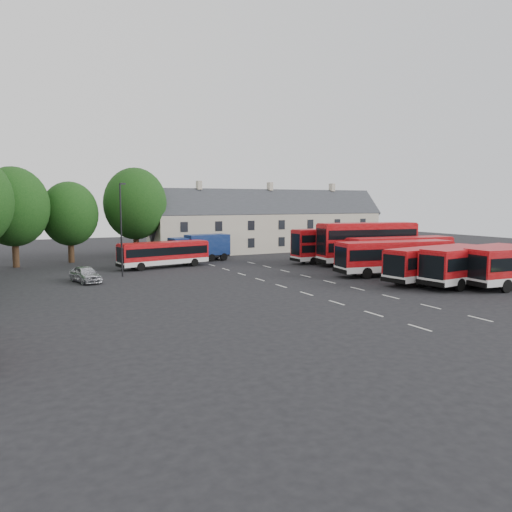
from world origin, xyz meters
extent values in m
plane|color=black|center=(0.00, 0.00, 0.00)|extent=(140.00, 140.00, 0.00)
cube|color=beige|center=(0.00, -14.00, 0.01)|extent=(0.15, 1.80, 0.01)
cube|color=beige|center=(0.00, -10.00, 0.01)|extent=(0.15, 1.80, 0.01)
cube|color=beige|center=(0.00, -6.00, 0.01)|extent=(0.15, 1.80, 0.01)
cube|color=beige|center=(0.00, -2.00, 0.01)|extent=(0.15, 1.80, 0.01)
cube|color=beige|center=(0.00, 2.00, 0.01)|extent=(0.15, 1.80, 0.01)
cube|color=beige|center=(0.00, 6.00, 0.01)|extent=(0.15, 1.80, 0.01)
cube|color=beige|center=(0.00, 10.00, 0.01)|extent=(0.15, 1.80, 0.01)
cube|color=beige|center=(0.00, 14.00, 0.01)|extent=(0.15, 1.80, 0.01)
cube|color=beige|center=(0.00, 18.00, 0.01)|extent=(0.15, 1.80, 0.01)
cube|color=beige|center=(5.00, -14.00, 0.01)|extent=(0.15, 1.80, 0.01)
cube|color=beige|center=(5.00, -10.00, 0.01)|extent=(0.15, 1.80, 0.01)
cube|color=beige|center=(5.00, -6.00, 0.01)|extent=(0.15, 1.80, 0.01)
cube|color=beige|center=(5.00, -2.00, 0.01)|extent=(0.15, 1.80, 0.01)
cube|color=beige|center=(5.00, 2.00, 0.01)|extent=(0.15, 1.80, 0.01)
cube|color=beige|center=(5.00, 6.00, 0.01)|extent=(0.15, 1.80, 0.01)
cube|color=beige|center=(5.00, 10.00, 0.01)|extent=(0.15, 1.80, 0.01)
cube|color=beige|center=(5.00, 14.00, 0.01)|extent=(0.15, 1.80, 0.01)
cube|color=beige|center=(5.00, 18.00, 0.01)|extent=(0.15, 1.80, 0.01)
cylinder|color=black|center=(-20.00, 26.00, 2.01)|extent=(0.70, 0.70, 4.02)
ellipsoid|color=black|center=(-20.00, 26.00, 6.68)|extent=(7.59, 7.59, 8.73)
cylinder|color=black|center=(-14.00, 28.00, 1.75)|extent=(0.70, 0.70, 3.50)
ellipsoid|color=black|center=(-14.00, 28.00, 5.81)|extent=(6.60, 6.60, 7.59)
cylinder|color=black|center=(-6.00, 29.00, 2.10)|extent=(0.70, 0.70, 4.20)
ellipsoid|color=black|center=(-6.00, 29.00, 6.97)|extent=(7.92, 7.92, 9.11)
cube|color=beige|center=(14.00, 30.00, 2.75)|extent=(35.00, 7.00, 5.50)
cube|color=#2D3035|center=(14.00, 30.00, 5.50)|extent=(35.70, 7.13, 7.13)
cube|color=beige|center=(3.00, 30.00, 9.46)|extent=(0.60, 0.90, 1.20)
cube|color=beige|center=(14.00, 30.00, 9.46)|extent=(0.60, 0.90, 1.20)
cube|color=beige|center=(25.00, 30.00, 9.46)|extent=(0.60, 0.90, 1.20)
cylinder|color=black|center=(14.35, -8.82, 0.55)|extent=(1.11, 0.38, 1.09)
cube|color=silver|center=(15.15, -5.08, 0.83)|extent=(12.04, 4.12, 0.59)
cube|color=#A0090F|center=(15.15, -5.08, 2.17)|extent=(12.04, 4.12, 2.09)
cube|color=black|center=(15.15, -5.08, 2.23)|extent=(11.58, 4.13, 1.02)
cube|color=#A0090F|center=(15.15, -5.08, 3.27)|extent=(11.80, 3.99, 0.13)
cylinder|color=black|center=(11.55, -6.75, 0.54)|extent=(1.10, 0.43, 1.07)
cylinder|color=black|center=(18.75, -3.41, 0.54)|extent=(1.10, 0.43, 1.07)
cube|color=silver|center=(13.36, -2.31, 0.79)|extent=(11.47, 4.17, 0.56)
cube|color=#A0090F|center=(13.36, -2.31, 2.06)|extent=(11.47, 4.17, 1.99)
cube|color=black|center=(13.36, -2.31, 2.12)|extent=(11.03, 4.17, 0.97)
cube|color=#A0090F|center=(13.36, -2.31, 3.11)|extent=(11.23, 4.04, 0.12)
cylinder|color=black|center=(9.98, -3.98, 0.51)|extent=(1.05, 0.43, 1.02)
cylinder|color=black|center=(16.74, -0.64, 0.51)|extent=(1.05, 0.43, 1.02)
cube|color=silver|center=(13.11, 2.54, 0.84)|extent=(12.15, 4.50, 0.59)
cube|color=#A0090F|center=(13.11, 2.54, 2.19)|extent=(12.15, 4.50, 2.11)
cube|color=black|center=(13.11, 2.54, 2.24)|extent=(11.69, 4.49, 1.03)
cube|color=#A0090F|center=(13.11, 2.54, 3.29)|extent=(11.90, 4.36, 0.13)
cylinder|color=black|center=(9.17, 1.92, 0.54)|extent=(1.11, 0.47, 1.08)
cylinder|color=black|center=(17.06, 3.16, 0.54)|extent=(1.11, 0.47, 1.08)
cube|color=silver|center=(17.06, 6.10, 0.85)|extent=(12.30, 4.11, 0.60)
cube|color=#A0090F|center=(17.06, 6.10, 2.22)|extent=(12.30, 4.11, 2.14)
cube|color=black|center=(17.06, 6.10, 2.28)|extent=(11.83, 4.12, 1.04)
cube|color=#A0090F|center=(17.06, 6.10, 3.34)|extent=(12.05, 3.98, 0.13)
cylinder|color=black|center=(13.09, 5.32, 0.55)|extent=(1.12, 0.43, 1.10)
cylinder|color=black|center=(21.04, 6.89, 0.55)|extent=(1.12, 0.43, 1.10)
cube|color=silver|center=(16.04, 10.29, 0.83)|extent=(12.01, 4.23, 0.59)
cube|color=#A0090F|center=(16.04, 10.29, 2.91)|extent=(12.01, 4.23, 3.58)
cube|color=black|center=(16.04, 10.29, 2.22)|extent=(11.55, 4.23, 1.02)
cube|color=#A0090F|center=(16.04, 10.29, 4.75)|extent=(11.76, 4.09, 0.13)
cylinder|color=black|center=(12.15, 9.60, 0.53)|extent=(1.10, 0.44, 1.07)
cylinder|color=black|center=(19.93, 10.97, 0.53)|extent=(1.10, 0.44, 1.07)
cube|color=black|center=(16.04, 10.29, 3.61)|extent=(11.55, 4.23, 1.02)
cube|color=silver|center=(13.64, 14.05, 0.69)|extent=(9.83, 2.35, 0.49)
cube|color=#A0090F|center=(13.64, 14.05, 2.43)|extent=(9.83, 2.35, 2.98)
cube|color=black|center=(13.64, 14.05, 1.85)|extent=(9.44, 2.40, 0.85)
cube|color=#A0090F|center=(13.64, 14.05, 3.96)|extent=(9.63, 2.26, 0.11)
cylinder|color=black|center=(10.49, 13.08, 0.45)|extent=(0.89, 0.26, 0.89)
cylinder|color=black|center=(16.79, 15.01, 0.45)|extent=(0.89, 0.26, 0.89)
cube|color=black|center=(13.64, 14.05, 3.01)|extent=(9.44, 2.40, 0.85)
cube|color=silver|center=(-5.47, 18.36, 0.70)|extent=(10.24, 3.94, 0.50)
cube|color=#A0090F|center=(-5.47, 18.36, 1.84)|extent=(10.24, 3.94, 1.77)
cube|color=black|center=(-5.47, 18.36, 1.89)|extent=(9.85, 3.93, 0.86)
cube|color=#A0090F|center=(-5.47, 18.36, 2.77)|extent=(10.03, 3.82, 0.11)
cylinder|color=black|center=(-8.45, 16.81, 0.45)|extent=(0.94, 0.41, 0.91)
cylinder|color=black|center=(-2.50, 19.92, 0.45)|extent=(0.94, 0.41, 0.91)
cube|color=black|center=(0.12, 22.33, 0.60)|extent=(7.49, 2.61, 0.28)
cube|color=navy|center=(-2.63, 22.08, 1.84)|extent=(2.04, 2.45, 2.20)
cube|color=black|center=(-3.49, 22.00, 2.17)|extent=(0.27, 1.95, 1.10)
cube|color=navy|center=(1.17, 22.42, 1.97)|extent=(5.42, 2.76, 2.48)
cylinder|color=black|center=(-2.35, 21.06, 0.46)|extent=(0.94, 0.34, 0.92)
cylinder|color=black|center=(2.80, 23.61, 0.46)|extent=(0.94, 0.34, 0.92)
imported|color=#AFB1B7|center=(-14.68, 11.65, 0.74)|extent=(2.66, 4.64, 1.48)
cylinder|color=black|center=(-10.99, 13.73, 4.45)|extent=(0.16, 0.16, 8.90)
cube|color=black|center=(-10.73, 13.77, 8.90)|extent=(0.56, 0.31, 0.16)
camera|label=1|loc=(-20.95, -34.70, 7.14)|focal=35.00mm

